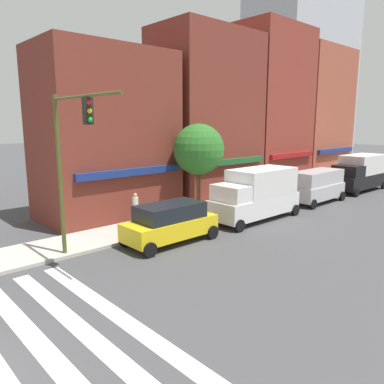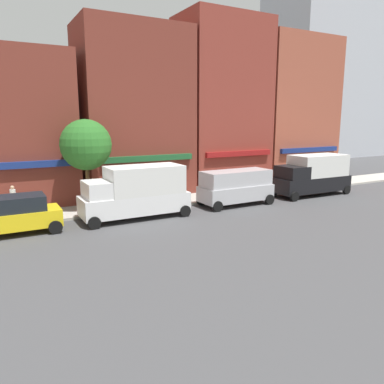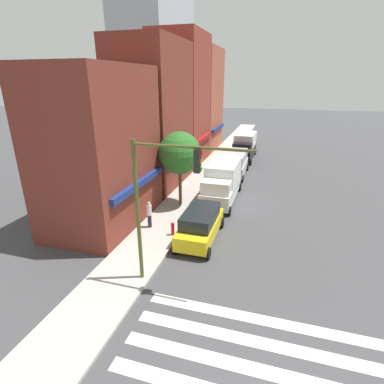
{
  "view_description": "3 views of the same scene",
  "coord_description": "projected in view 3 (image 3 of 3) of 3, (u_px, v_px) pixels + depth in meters",
  "views": [
    {
      "loc": [
        -0.77,
        -8.84,
        5.78
      ],
      "look_at": [
        12.9,
        6.0,
        2.0
      ],
      "focal_mm": 35.0,
      "sensor_mm": 36.0,
      "label": 1
    },
    {
      "loc": [
        9.49,
        -15.44,
        5.68
      ],
      "look_at": [
        20.59,
        4.7,
        1.2
      ],
      "focal_mm": 35.0,
      "sensor_mm": 36.0,
      "label": 2
    },
    {
      "loc": [
        -5.3,
        0.61,
        9.16
      ],
      "look_at": [
        12.9,
        6.0,
        2.0
      ],
      "focal_mm": 28.0,
      "sensor_mm": 36.0,
      "label": 3
    }
  ],
  "objects": [
    {
      "name": "storefront_row",
      "position": [
        171.0,
        111.0,
        30.07
      ],
      "size": [
        31.96,
        5.3,
        13.8
      ],
      "color": "maroon",
      "rests_on": "ground_plane"
    },
    {
      "name": "street_tree",
      "position": [
        180.0,
        153.0,
        21.65
      ],
      "size": [
        3.07,
        3.07,
        5.55
      ],
      "color": "brown",
      "rests_on": "sidewalk_left"
    },
    {
      "name": "fire_hydrant",
      "position": [
        173.0,
        228.0,
        18.35
      ],
      "size": [
        0.24,
        0.24,
        0.84
      ],
      "color": "red",
      "rests_on": "sidewalk_left"
    },
    {
      "name": "van_silver",
      "position": [
        236.0,
        163.0,
        30.1
      ],
      "size": [
        5.03,
        2.22,
        2.34
      ],
      "rotation": [
        0.0,
        0.0,
        0.01
      ],
      "color": "#B7B7BC",
      "rests_on": "ground_plane"
    },
    {
      "name": "suv_yellow",
      "position": [
        200.0,
        224.0,
        17.92
      ],
      "size": [
        4.7,
        2.12,
        1.94
      ],
      "rotation": [
        0.0,
        0.0,
        0.0
      ],
      "color": "yellow",
      "rests_on": "ground_plane"
    },
    {
      "name": "traffic_signal",
      "position": [
        160.0,
        192.0,
        12.68
      ],
      "size": [
        0.32,
        5.1,
        6.89
      ],
      "color": "#474C1E",
      "rests_on": "ground_plane"
    },
    {
      "name": "pedestrian_white_shirt",
      "position": [
        149.0,
        214.0,
        19.17
      ],
      "size": [
        0.32,
        0.32,
        1.77
      ],
      "rotation": [
        0.0,
        0.0,
        4.37
      ],
      "color": "#23232D",
      "rests_on": "sidewalk_left"
    },
    {
      "name": "box_truck_black",
      "position": [
        245.0,
        146.0,
        36.32
      ],
      "size": [
        6.25,
        2.42,
        3.04
      ],
      "rotation": [
        0.0,
        0.0,
        -0.02
      ],
      "color": "black",
      "rests_on": "ground_plane"
    },
    {
      "name": "sidewalk_left",
      "position": [
        36.0,
        376.0,
        9.79
      ],
      "size": [
        120.0,
        3.0,
        0.15
      ],
      "color": "#B2ADA3",
      "rests_on": "ground_plane"
    },
    {
      "name": "box_truck_white",
      "position": [
        222.0,
        181.0,
        23.68
      ],
      "size": [
        6.21,
        2.42,
        3.04
      ],
      "rotation": [
        0.0,
        0.0,
        0.0
      ],
      "color": "white",
      "rests_on": "ground_plane"
    }
  ]
}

